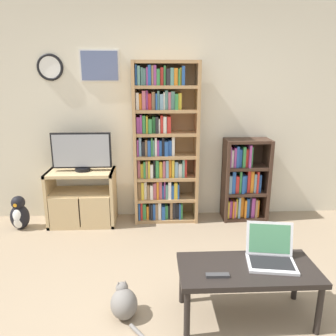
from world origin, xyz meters
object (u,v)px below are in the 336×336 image
television (82,152)px  tv_stand (82,198)px  coffee_table (248,273)px  remote_near_laptop (218,275)px  cat (124,303)px  penguin_figurine (19,214)px  bookshelf_short (243,182)px  laptop (270,253)px  bookshelf_tall (162,146)px

television → tv_stand: bearing=-143.7°
coffee_table → remote_near_laptop: size_ratio=6.20×
coffee_table → cat: coffee_table is taller
penguin_figurine → bookshelf_short: bearing=4.6°
tv_stand → television: size_ratio=1.15×
tv_stand → cat: 1.81m
tv_stand → coffee_table: 2.32m
coffee_table → laptop: size_ratio=2.60×
bookshelf_short → penguin_figurine: (-2.72, -0.22, -0.29)m
television → laptop: size_ratio=1.80×
tv_stand → cat: bearing=-69.2°
television → cat: size_ratio=1.68×
coffee_table → penguin_figurine: bearing=144.7°
television → coffee_table: (1.51, -1.75, -0.53)m
remote_near_laptop → bookshelf_short: bearing=161.7°
laptop → bookshelf_tall: bearing=122.3°
television → bookshelf_tall: size_ratio=0.36×
tv_stand → laptop: 2.40m
bookshelf_short → penguin_figurine: size_ratio=2.51×
penguin_figurine → coffee_table: bearing=-35.3°
bookshelf_tall → cat: (-0.34, -1.78, -0.83)m
cat → coffee_table: bearing=-18.6°
television → coffee_table: television is taller
bookshelf_tall → remote_near_laptop: 2.02m
bookshelf_short → coffee_table: 1.88m
bookshelf_tall → coffee_table: 1.99m
cat → penguin_figurine: bearing=115.5°
cat → penguin_figurine: 2.07m
tv_stand → coffee_table: size_ratio=0.79×
television → remote_near_laptop: size_ratio=4.29×
bookshelf_short → laptop: bookshelf_short is taller
television → penguin_figurine: (-0.75, -0.14, -0.71)m
tv_stand → penguin_figurine: (-0.72, -0.12, -0.15)m
remote_near_laptop → cat: size_ratio=0.39×
tv_stand → penguin_figurine: tv_stand is taller
penguin_figurine → bookshelf_tall: bearing=7.3°
coffee_table → remote_near_laptop: 0.27m
laptop → tv_stand: bearing=145.4°
television → bookshelf_short: television is taller
cat → penguin_figurine: penguin_figurine is taller
cat → tv_stand: bearing=95.2°
bookshelf_short → cat: bearing=-127.5°
bookshelf_tall → television: bearing=-175.5°
tv_stand → remote_near_laptop: 2.25m
tv_stand → bookshelf_tall: 1.16m
remote_near_laptop → cat: remote_near_laptop is taller
tv_stand → bookshelf_tall: bearing=5.7°
television → laptop: (1.70, -1.68, -0.41)m
bookshelf_short → coffee_table: bearing=-104.0°
laptop → cat: 1.15m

